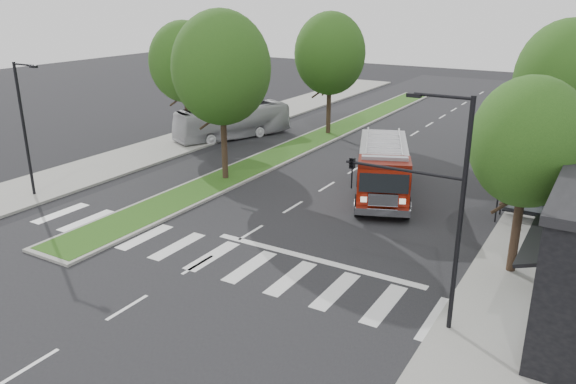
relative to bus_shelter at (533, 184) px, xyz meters
The scene contains 15 objects.
ground 14.00m from the bus_shelter, 143.97° to the right, with size 140.00×140.00×0.00m, color black.
sidewalk_right 3.00m from the bus_shelter, 54.94° to the left, with size 5.00×80.00×0.15m, color gray.
sidewalk_left 25.84m from the bus_shelter, behind, with size 5.00×80.00×0.15m, color gray.
median 19.92m from the bus_shelter, 150.20° to the left, with size 3.00×50.00×0.15m.
bus_shelter is the anchor object (origin of this frame).
tree_right_near 7.06m from the bus_shelter, 87.21° to the right, with size 4.40×4.40×8.05m.
tree_right_mid 7.36m from the bus_shelter, 87.07° to the left, with size 5.60×5.60×9.72m.
tree_median_near 17.98m from the bus_shelter, behind, with size 5.80×5.80×10.16m.
tree_median_far 21.36m from the bus_shelter, 145.43° to the left, with size 5.60×5.60×9.72m.
tree_left_mid 25.82m from the bus_shelter, behind, with size 5.20×5.20×9.16m.
streetlight_right_near 12.05m from the bus_shelter, 97.76° to the right, with size 4.08×0.22×8.00m.
streetlight_left_near 26.66m from the bus_shelter, 157.55° to the right, with size 1.90×0.20×7.50m.
streetlight_right_far 12.13m from the bus_shelter, 94.11° to the left, with size 2.11×0.20×8.00m.
fire_engine 7.90m from the bus_shelter, behind, with size 5.90×9.42×3.15m.
city_bus 24.23m from the bus_shelter, 163.35° to the left, with size 2.24×9.58×2.67m, color #B9B9BE.
Camera 1 is at (14.22, -20.41, 10.75)m, focal length 35.00 mm.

